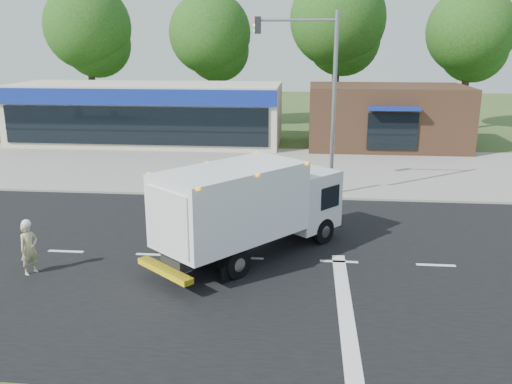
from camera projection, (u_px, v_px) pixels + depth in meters
ground at (245, 258)px, 17.44m from camera, size 120.00×120.00×0.00m
road_asphalt at (245, 258)px, 17.44m from camera, size 60.00×14.00×0.02m
sidewalk at (265, 190)px, 25.28m from camera, size 60.00×2.40×0.12m
parking_apron at (273, 164)px, 30.86m from camera, size 60.00×9.00×0.02m
lane_markings at (285, 277)px, 16.01m from camera, size 55.20×7.00×0.01m
ems_box_truck at (249, 204)px, 17.14m from camera, size 6.15×6.71×3.09m
emergency_worker at (29, 247)px, 16.10m from camera, size 0.61×0.70×1.71m
retail_strip_mall at (147, 113)px, 36.83m from camera, size 18.00×6.20×4.00m
brown_storefront at (386, 116)px, 35.41m from camera, size 10.00×6.70×4.00m
traffic_signal_pole at (319, 85)px, 23.18m from camera, size 3.51×0.25×8.00m
background_trees at (275, 33)px, 42.53m from camera, size 36.77×7.39×12.10m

